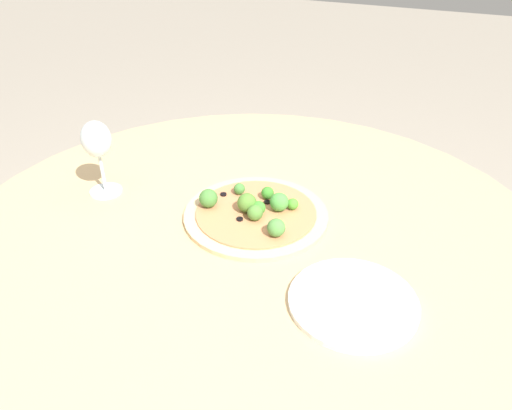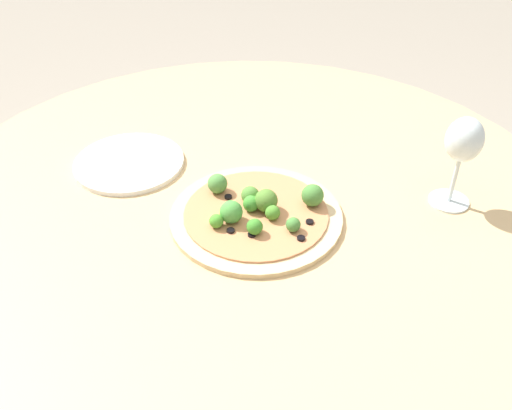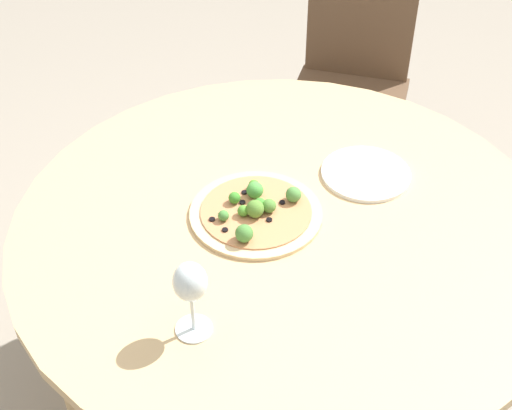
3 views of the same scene
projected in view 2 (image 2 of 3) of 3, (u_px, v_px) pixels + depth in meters
The scene contains 4 objects.
dining_table at pixel (247, 222), 1.11m from camera, with size 1.26×1.26×0.72m.
pizza at pixel (257, 212), 1.02m from camera, with size 0.31×0.31×0.06m.
wine_glass at pixel (463, 144), 0.99m from camera, with size 0.07×0.07×0.18m.
plate_near at pixel (129, 163), 1.16m from camera, with size 0.22×0.22×0.01m.
Camera 2 is at (-0.01, -0.86, 1.37)m, focal length 40.00 mm.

